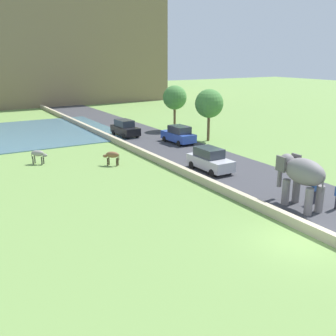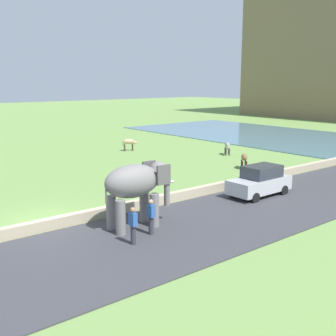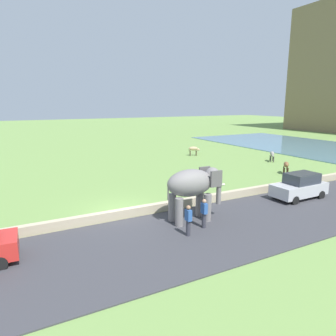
{
  "view_description": "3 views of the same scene",
  "coord_description": "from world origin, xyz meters",
  "views": [
    {
      "loc": [
        -13.86,
        -11.35,
        8.53
      ],
      "look_at": [
        -2.37,
        8.13,
        1.99
      ],
      "focal_mm": 41.63,
      "sensor_mm": 36.0,
      "label": 1
    },
    {
      "loc": [
        18.7,
        -7.48,
        6.64
      ],
      "look_at": [
        1.12,
        6.7,
        1.95
      ],
      "focal_mm": 45.45,
      "sensor_mm": 36.0,
      "label": 2
    },
    {
      "loc": [
        17.15,
        -5.87,
        6.52
      ],
      "look_at": [
        -2.41,
        4.55,
        1.79
      ],
      "focal_mm": 32.91,
      "sensor_mm": 36.0,
      "label": 3
    }
  ],
  "objects": [
    {
      "name": "barrier_wall",
      "position": [
        1.2,
        18.0,
        0.27
      ],
      "size": [
        0.4,
        110.0,
        0.55
      ],
      "primitive_type": "cube",
      "color": "tan",
      "rests_on": "ground"
    },
    {
      "name": "car_silver",
      "position": [
        3.42,
        11.68,
        0.9
      ],
      "size": [
        1.82,
        4.01,
        1.8
      ],
      "color": "#B7B7BC",
      "rests_on": "ground"
    },
    {
      "name": "lake",
      "position": [
        -14.0,
        34.29,
        0.04
      ],
      "size": [
        36.0,
        18.0,
        0.08
      ],
      "primitive_type": "cube",
      "color": "slate",
      "rests_on": "ground"
    },
    {
      "name": "ground_plane",
      "position": [
        0.0,
        0.0,
        0.0
      ],
      "size": [
        220.0,
        220.0,
        0.0
      ],
      "primitive_type": "plane",
      "color": "#6B8E47"
    },
    {
      "name": "cow_tan",
      "position": [
        -14.85,
        14.8,
        0.84
      ],
      "size": [
        0.84,
        1.41,
        1.15
      ],
      "color": "tan",
      "rests_on": "ground"
    },
    {
      "name": "cow_grey",
      "position": [
        -7.37,
        20.42,
        0.84
      ],
      "size": [
        1.28,
        1.15,
        1.15
      ],
      "color": "gray",
      "rests_on": "ground"
    },
    {
      "name": "cow_brown",
      "position": [
        -2.38,
        16.96,
        0.84
      ],
      "size": [
        1.24,
        1.2,
        1.15
      ],
      "color": "brown",
      "rests_on": "ground"
    },
    {
      "name": "person_trailing",
      "position": [
        5.07,
        1.69,
        0.87
      ],
      "size": [
        0.36,
        0.22,
        1.63
      ],
      "color": "#33333D",
      "rests_on": "ground"
    },
    {
      "name": "elephant",
      "position": [
        3.44,
        3.03,
        2.04
      ],
      "size": [
        1.53,
        3.5,
        2.99
      ],
      "color": "slate",
      "rests_on": "ground"
    },
    {
      "name": "person_beside_elephant",
      "position": [
        4.61,
        2.94,
        0.87
      ],
      "size": [
        0.36,
        0.22,
        1.63
      ],
      "color": "#33333D",
      "rests_on": "ground"
    }
  ]
}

